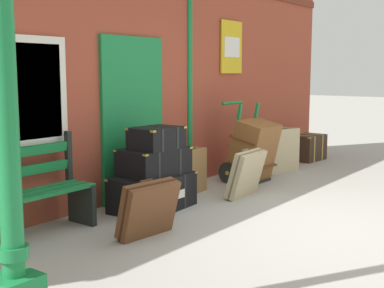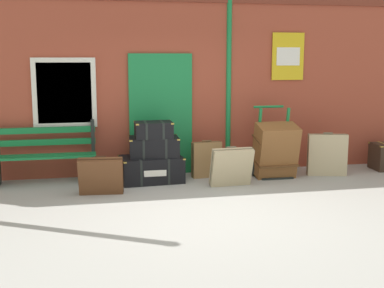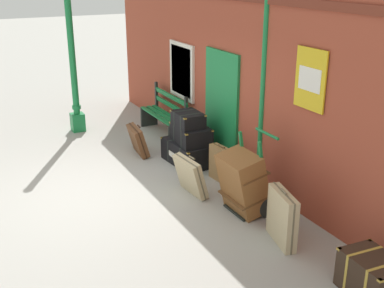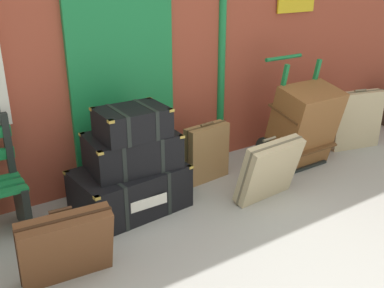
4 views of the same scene
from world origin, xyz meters
The scene contains 14 objects.
ground_plane centered at (0.00, 0.00, 0.00)m, with size 60.00×60.00×0.00m, color #A3A099.
brick_facade centered at (-0.01, 2.60, 1.60)m, with size 10.40×0.35×3.20m.
lamp_post centered at (-3.32, 0.53, 1.13)m, with size 0.28×0.28×2.97m.
platform_bench centered at (-2.17, 2.16, 0.44)m, with size 1.60×0.43×1.01m.
steamer_trunk_base centered at (-0.49, 1.88, 0.21)m, with size 1.06×0.73×0.43m.
steamer_trunk_middle centered at (-0.43, 1.91, 0.58)m, with size 0.85×0.60×0.33m.
steamer_trunk_top centered at (-0.44, 1.85, 0.87)m, with size 0.62×0.46×0.27m.
porters_trolley centered at (1.62, 1.89, 0.27)m, with size 0.71×0.57×1.20m.
large_brown_trunk centered at (1.62, 1.72, 0.48)m, with size 0.70×0.63×0.96m.
suitcase_charcoal centered at (0.72, 1.30, 0.31)m, with size 0.69×0.35×0.64m.
suitcase_cream centered at (2.57, 1.71, 0.36)m, with size 0.69×0.31×0.76m.
suitcase_brown centered at (-1.33, 1.20, 0.29)m, with size 0.68×0.36×0.59m.
suitcase_slate centered at (0.48, 2.01, 0.30)m, with size 0.52×0.20×0.65m.
corner_trunk centered at (3.95, 1.91, 0.24)m, with size 0.73×0.54×0.49m.
Camera 1 is at (-5.12, -2.21, 1.65)m, focal length 48.69 mm.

